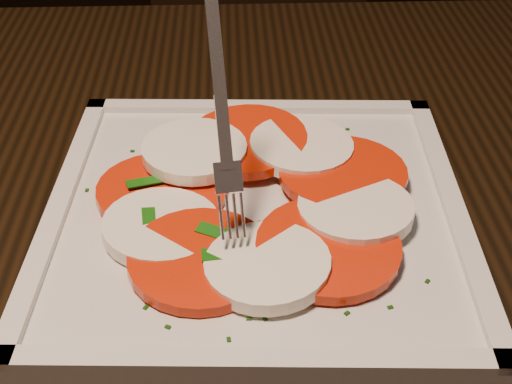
# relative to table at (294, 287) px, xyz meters

# --- Properties ---
(table) EXTENTS (1.21, 0.81, 0.75)m
(table) POSITION_rel_table_xyz_m (0.00, 0.00, 0.00)
(table) COLOR black
(table) RESTS_ON ground
(chair) EXTENTS (0.51, 0.51, 0.93)m
(chair) POSITION_rel_table_xyz_m (0.03, 0.75, -0.12)
(chair) COLOR black
(chair) RESTS_ON ground
(plate) EXTENTS (0.32, 0.32, 0.01)m
(plate) POSITION_rel_table_xyz_m (-0.03, -0.03, 0.11)
(plate) COLOR silver
(plate) RESTS_ON table
(caprese_salad) EXTENTS (0.25, 0.25, 0.02)m
(caprese_salad) POSITION_rel_table_xyz_m (-0.03, -0.03, 0.12)
(caprese_salad) COLOR red
(caprese_salad) RESTS_ON plate
(fork) EXTENTS (0.05, 0.09, 0.15)m
(fork) POSITION_rel_table_xyz_m (-0.06, -0.04, 0.21)
(fork) COLOR white
(fork) RESTS_ON caprese_salad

